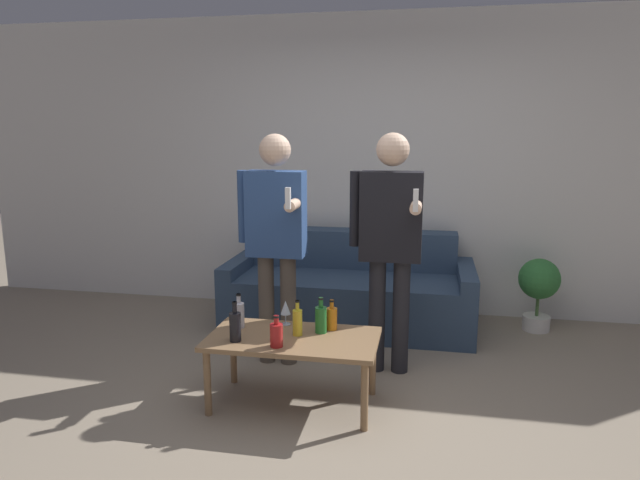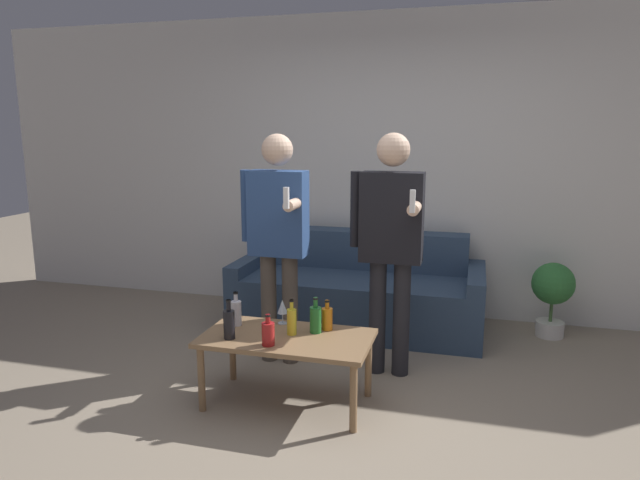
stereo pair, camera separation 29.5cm
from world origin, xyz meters
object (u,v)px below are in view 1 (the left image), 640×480
object	(u,v)px
coffee_table	(293,344)
person_standing_left	(275,231)
person_standing_right	(390,234)
couch	(350,292)
bottle_orange	(297,321)

from	to	relation	value
coffee_table	person_standing_left	world-z (taller)	person_standing_left
coffee_table	person_standing_right	world-z (taller)	person_standing_right
person_standing_left	couch	bearing A→B (deg)	65.90
coffee_table	person_standing_left	bearing A→B (deg)	113.65
coffee_table	person_standing_left	distance (m)	0.90
couch	person_standing_right	size ratio (longest dim) A/B	1.26
bottle_orange	person_standing_left	xyz separation A→B (m)	(-0.29, 0.59, 0.45)
coffee_table	bottle_orange	world-z (taller)	bottle_orange
couch	coffee_table	world-z (taller)	couch
couch	person_standing_right	world-z (taller)	person_standing_right
bottle_orange	person_standing_right	size ratio (longest dim) A/B	0.13
person_standing_left	person_standing_right	xyz separation A→B (m)	(0.81, -0.00, 0.00)
coffee_table	person_standing_right	bearing A→B (deg)	49.08
bottle_orange	couch	bearing A→B (deg)	85.60
couch	person_standing_right	bearing A→B (deg)	-66.48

